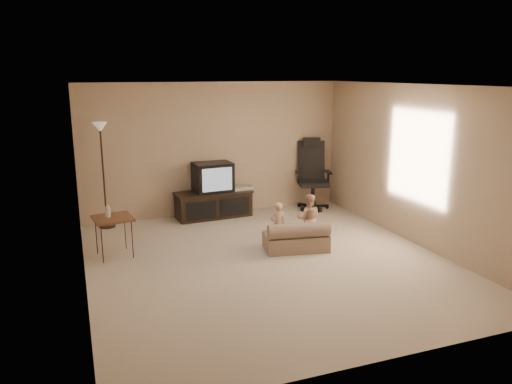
% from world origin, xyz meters
% --- Properties ---
extents(floor, '(5.50, 5.50, 0.00)m').
position_xyz_m(floor, '(0.00, 0.00, 0.00)').
color(floor, beige).
rests_on(floor, ground).
extents(room_shell, '(5.50, 5.50, 5.50)m').
position_xyz_m(room_shell, '(0.00, 0.00, 1.52)').
color(room_shell, white).
rests_on(room_shell, floor).
extents(tv_stand, '(1.49, 0.63, 1.04)m').
position_xyz_m(tv_stand, '(-0.11, 2.49, 0.43)').
color(tv_stand, black).
rests_on(tv_stand, floor).
extents(office_chair, '(0.79, 0.82, 1.40)m').
position_xyz_m(office_chair, '(1.92, 2.44, 0.50)').
color(office_chair, black).
rests_on(office_chair, floor).
extents(side_table, '(0.61, 0.61, 0.81)m').
position_xyz_m(side_table, '(-2.06, 1.03, 0.58)').
color(side_table, brown).
rests_on(side_table, floor).
extents(floor_lamp, '(0.29, 0.29, 1.85)m').
position_xyz_m(floor_lamp, '(-2.06, 2.55, 1.35)').
color(floor_lamp, '#301D15').
rests_on(floor_lamp, floor).
extents(child_sofa, '(1.03, 0.70, 0.47)m').
position_xyz_m(child_sofa, '(0.59, 0.29, 0.19)').
color(child_sofa, tan).
rests_on(child_sofa, floor).
extents(toddler_left, '(0.27, 0.20, 0.72)m').
position_xyz_m(toddler_left, '(0.38, 0.54, 0.36)').
color(toddler_left, '#D6A186').
rests_on(toddler_left, floor).
extents(toddler_right, '(0.44, 0.34, 0.80)m').
position_xyz_m(toddler_right, '(0.91, 0.56, 0.40)').
color(toddler_right, '#D6A186').
rests_on(toddler_right, floor).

